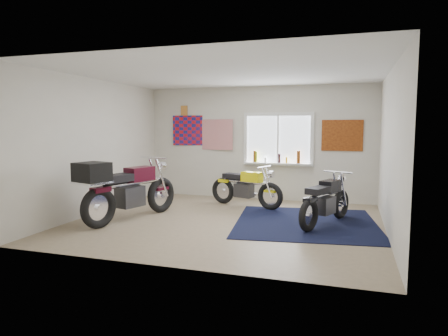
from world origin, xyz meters
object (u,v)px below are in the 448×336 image
(navy_rug, at_px, (306,223))
(maroon_tourer, at_px, (125,189))
(yellow_triumph, at_px, (245,188))
(black_chrome_bike, at_px, (326,202))

(navy_rug, bearing_deg, maroon_tourer, -164.55)
(navy_rug, distance_m, yellow_triumph, 1.87)
(black_chrome_bike, height_order, maroon_tourer, maroon_tourer)
(black_chrome_bike, bearing_deg, maroon_tourer, 126.59)
(black_chrome_bike, xyz_separation_m, maroon_tourer, (-3.55, -0.87, 0.20))
(navy_rug, distance_m, black_chrome_bike, 0.53)
(navy_rug, distance_m, maroon_tourer, 3.38)
(black_chrome_bike, distance_m, maroon_tourer, 3.66)
(yellow_triumph, relative_size, black_chrome_bike, 1.03)
(navy_rug, height_order, maroon_tourer, maroon_tourer)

